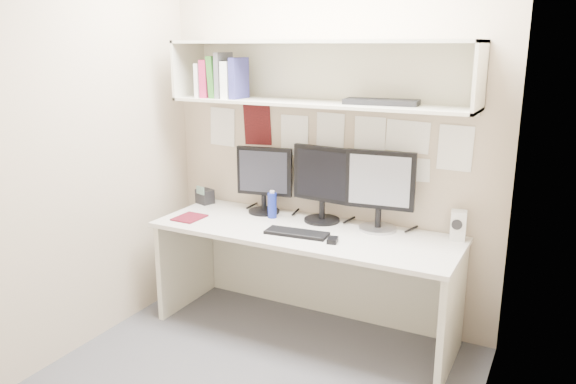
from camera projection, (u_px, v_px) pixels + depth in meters
The scene contains 19 objects.
floor at pixel (256, 380), 3.27m from camera, with size 2.40×2.00×0.01m, color #49484D.
wall_back at pixel (328, 135), 3.80m from camera, with size 2.40×0.02×2.60m, color tan.
wall_front at pixel (114, 209), 2.08m from camera, with size 2.40×0.02×2.60m, color tan.
wall_left at pixel (86, 143), 3.47m from camera, with size 0.02×2.00×2.60m, color tan.
wall_right at pixel (492, 187), 2.41m from camera, with size 0.02×2.00×2.60m, color tan.
desk at pixel (304, 281), 3.74m from camera, with size 2.00×0.70×0.73m.
overhead_hutch at pixel (320, 72), 3.57m from camera, with size 2.00×0.38×0.40m.
pinned_papers at pixel (327, 142), 3.81m from camera, with size 1.92×0.01×0.48m, color white, non-canonical shape.
monitor_left at pixel (264, 177), 3.96m from camera, with size 0.40×0.22×0.47m.
monitor_center at pixel (323, 181), 3.75m from camera, with size 0.44×0.24×0.51m.
monitor_right at pixel (380, 188), 3.57m from camera, with size 0.44×0.24×0.52m.
keyboard at pixel (297, 233), 3.54m from camera, with size 0.40×0.14×0.02m, color black.
mouse at pixel (333, 240), 3.40m from camera, with size 0.06×0.09×0.03m, color black.
speaker at pixel (458, 225), 3.43m from camera, with size 0.11×0.11×0.18m.
blue_bottle at pixel (272, 205), 3.87m from camera, with size 0.06×0.06×0.19m.
maroon_notebook at pixel (189, 218), 3.87m from camera, with size 0.17×0.21×0.01m, color #550E1B.
desk_phone at pixel (205, 196), 4.23m from camera, with size 0.14×0.14×0.14m.
book_stack at pixel (222, 78), 3.80m from camera, with size 0.33×0.19×0.30m.
hutch_tray at pixel (381, 102), 3.40m from camera, with size 0.45×0.17×0.03m, color black.
Camera 1 is at (1.49, -2.48, 1.89)m, focal length 35.00 mm.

